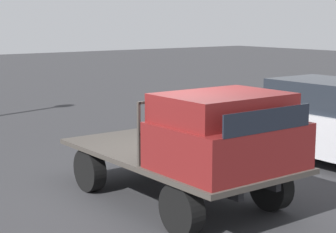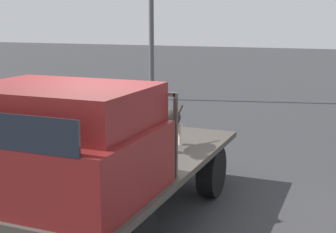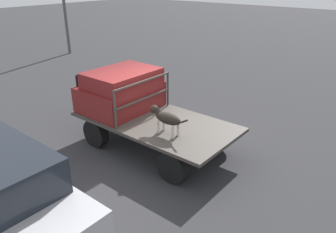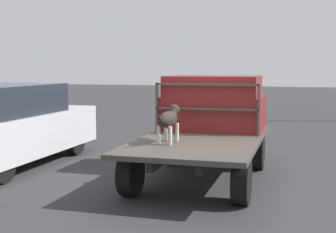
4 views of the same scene
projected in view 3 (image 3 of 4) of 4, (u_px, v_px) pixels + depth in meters
ground_plane at (155, 148)px, 8.50m from camera, size 80.00×80.00×0.00m
flatbed_truck at (155, 127)px, 8.26m from camera, size 4.10×2.08×0.80m
truck_cab at (121, 91)px, 8.66m from camera, size 1.56×1.96×1.07m
truck_headboard at (143, 93)px, 8.14m from camera, size 0.04×1.96×0.95m
dog at (166, 118)px, 7.33m from camera, size 1.07×0.26×0.64m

